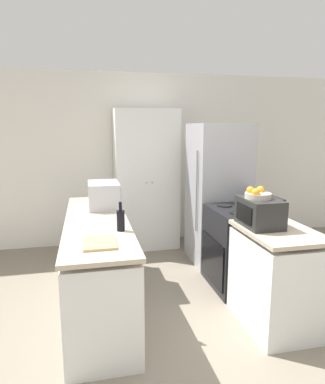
% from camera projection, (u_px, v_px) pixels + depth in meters
% --- Properties ---
extents(ground_plane, '(14.00, 14.00, 0.00)m').
position_uv_depth(ground_plane, '(214.00, 374.00, 2.52)').
color(ground_plane, slate).
extents(wall_back, '(7.00, 0.06, 2.60)m').
position_uv_depth(wall_back, '(142.00, 159.00, 5.33)').
color(wall_back, silver).
rests_on(wall_back, ground_plane).
extents(counter_left, '(0.60, 2.24, 0.91)m').
position_uv_depth(counter_left, '(98.00, 264.00, 3.44)').
color(counter_left, silver).
rests_on(counter_left, ground_plane).
extents(counter_right, '(0.60, 0.82, 0.91)m').
position_uv_depth(counter_right, '(276.00, 279.00, 3.10)').
color(counter_right, silver).
rests_on(counter_right, ground_plane).
extents(pantry_cabinet, '(0.92, 0.55, 2.05)m').
position_uv_depth(pantry_cabinet, '(146.00, 180.00, 5.09)').
color(pantry_cabinet, white).
rests_on(pantry_cabinet, ground_plane).
extents(stove, '(0.66, 0.73, 1.07)m').
position_uv_depth(stove, '(240.00, 247.00, 3.86)').
color(stove, black).
rests_on(stove, ground_plane).
extents(refrigerator, '(0.72, 0.72, 1.84)m').
position_uv_depth(refrigerator, '(218.00, 194.00, 4.51)').
color(refrigerator, '#A3A3A8').
rests_on(refrigerator, ground_plane).
extents(microwave, '(0.34, 0.50, 0.28)m').
position_uv_depth(microwave, '(104.00, 195.00, 3.84)').
color(microwave, '#B2B2B7').
rests_on(microwave, counter_left).
extents(wine_bottle, '(0.07, 0.07, 0.26)m').
position_uv_depth(wine_bottle, '(121.00, 220.00, 2.96)').
color(wine_bottle, black).
rests_on(wine_bottle, counter_left).
extents(toaster_oven, '(0.31, 0.43, 0.26)m').
position_uv_depth(toaster_oven, '(260.00, 212.00, 3.10)').
color(toaster_oven, black).
rests_on(toaster_oven, counter_right).
extents(fruit_bowl, '(0.24, 0.24, 0.10)m').
position_uv_depth(fruit_bowl, '(257.00, 194.00, 3.08)').
color(fruit_bowl, '#B2A893').
rests_on(fruit_bowl, toaster_oven).
extents(cutting_board, '(0.25, 0.32, 0.02)m').
position_uv_depth(cutting_board, '(100.00, 243.00, 2.63)').
color(cutting_board, tan).
rests_on(cutting_board, counter_left).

